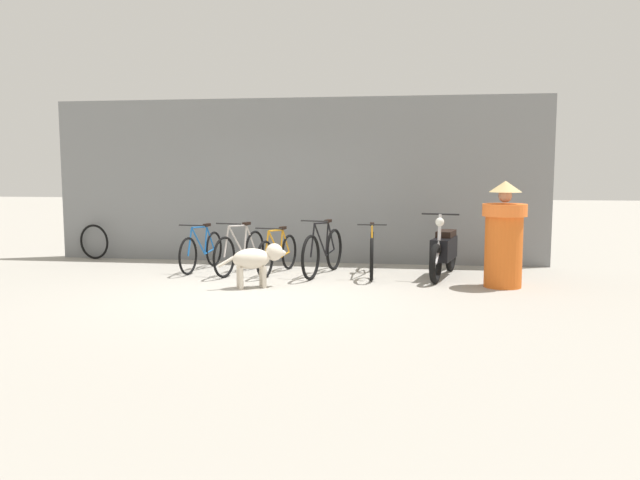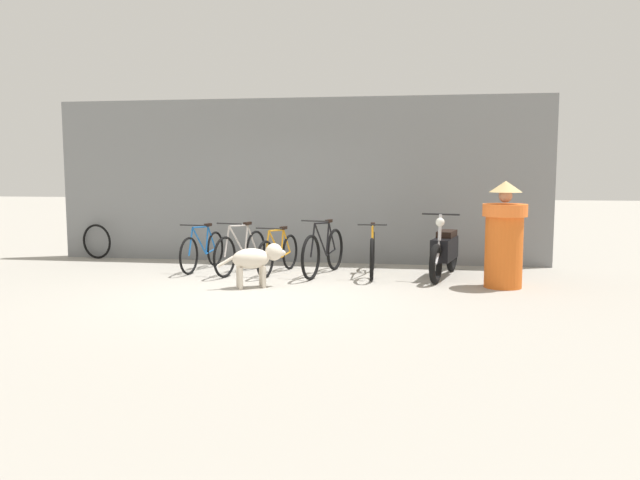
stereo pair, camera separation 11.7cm
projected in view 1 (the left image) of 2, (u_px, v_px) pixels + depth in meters
The scene contains 11 objects.
ground_plane at pixel (256, 292), 8.79m from camera, with size 60.00×60.00×0.00m, color #9E998E.
shop_wall_back at pixel (295, 181), 11.66m from camera, with size 9.26×0.20×3.04m.
bicycle_0 at pixel (202, 251), 10.70m from camera, with size 0.46×1.61×0.82m.
bicycle_1 at pixel (240, 252), 10.43m from camera, with size 0.54×1.67×0.87m.
bicycle_2 at pixel (278, 254), 10.36m from camera, with size 0.48×1.58×0.80m.
bicycle_3 at pixel (323, 252), 10.24m from camera, with size 0.54×1.76×0.93m.
bicycle_4 at pixel (372, 253), 10.23m from camera, with size 0.46×1.77×0.88m.
motorcycle at pixel (444, 251), 10.00m from camera, with size 0.64×1.86×1.06m.
stray_dog at pixel (257, 258), 9.11m from camera, with size 0.94×0.59×0.64m.
person_in_robes at pixel (504, 235), 9.12m from camera, with size 0.67×0.67×1.56m.
spare_tire_left at pixel (94, 242), 12.09m from camera, with size 0.67×0.20×0.68m.
Camera 1 is at (2.12, -8.44, 1.70)m, focal length 35.00 mm.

